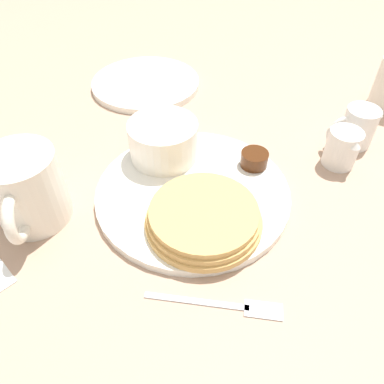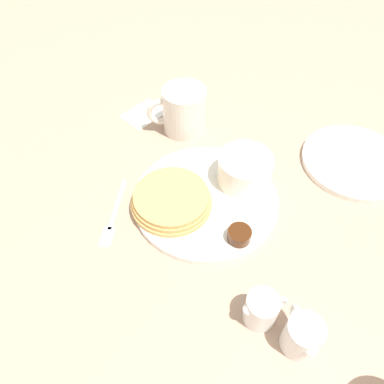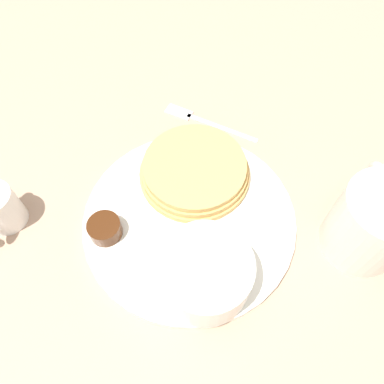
{
  "view_description": "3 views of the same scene",
  "coord_description": "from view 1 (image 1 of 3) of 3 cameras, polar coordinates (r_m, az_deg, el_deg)",
  "views": [
    {
      "loc": [
        -0.21,
        0.31,
        0.38
      ],
      "look_at": [
        -0.01,
        0.01,
        0.02
      ],
      "focal_mm": 35.0,
      "sensor_mm": 36.0,
      "label": 1
    },
    {
      "loc": [
        -0.38,
        -0.22,
        0.56
      ],
      "look_at": [
        -0.02,
        0.02,
        0.04
      ],
      "focal_mm": 35.0,
      "sensor_mm": 36.0,
      "label": 2
    },
    {
      "loc": [
        0.18,
        -0.13,
        0.44
      ],
      "look_at": [
        -0.01,
        0.01,
        0.04
      ],
      "focal_mm": 35.0,
      "sensor_mm": 36.0,
      "label": 3
    }
  ],
  "objects": [
    {
      "name": "ground_plane",
      "position": [
        0.54,
        0.12,
        -0.5
      ],
      "size": [
        4.0,
        4.0,
        0.0
      ],
      "primitive_type": "plane",
      "color": "tan"
    },
    {
      "name": "plate",
      "position": [
        0.53,
        0.12,
        -0.05
      ],
      "size": [
        0.27,
        0.27,
        0.01
      ],
      "color": "white",
      "rests_on": "ground_plane"
    },
    {
      "name": "pancake_stack",
      "position": [
        0.47,
        1.8,
        -3.86
      ],
      "size": [
        0.15,
        0.15,
        0.03
      ],
      "color": "tan",
      "rests_on": "plate"
    },
    {
      "name": "bowl",
      "position": [
        0.57,
        -4.38,
        8.03
      ],
      "size": [
        0.1,
        0.1,
        0.06
      ],
      "color": "white",
      "rests_on": "plate"
    },
    {
      "name": "syrup_cup",
      "position": [
        0.57,
        9.47,
        4.99
      ],
      "size": [
        0.04,
        0.04,
        0.02
      ],
      "color": "#47230F",
      "rests_on": "plate"
    },
    {
      "name": "butter_ramekin",
      "position": [
        0.59,
        -3.63,
        8.13
      ],
      "size": [
        0.04,
        0.04,
        0.04
      ],
      "color": "white",
      "rests_on": "plate"
    },
    {
      "name": "coffee_mug",
      "position": [
        0.52,
        -23.95,
        0.3
      ],
      "size": [
        0.11,
        0.11,
        0.1
      ],
      "color": "silver",
      "rests_on": "ground_plane"
    },
    {
      "name": "creamer_pitcher_near",
      "position": [
        0.61,
        21.87,
        6.32
      ],
      "size": [
        0.06,
        0.05,
        0.06
      ],
      "color": "white",
      "rests_on": "ground_plane"
    },
    {
      "name": "creamer_pitcher_far",
      "position": [
        0.66,
        24.0,
        9.1
      ],
      "size": [
        0.06,
        0.06,
        0.07
      ],
      "color": "white",
      "rests_on": "ground_plane"
    },
    {
      "name": "fork",
      "position": [
        0.43,
        5.78,
        -16.81
      ],
      "size": [
        0.14,
        0.08,
        0.0
      ],
      "color": "silver",
      "rests_on": "ground_plane"
    },
    {
      "name": "far_plate",
      "position": [
        0.79,
        -7.06,
        16.15
      ],
      "size": [
        0.21,
        0.21,
        0.01
      ],
      "color": "white",
      "rests_on": "ground_plane"
    }
  ]
}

